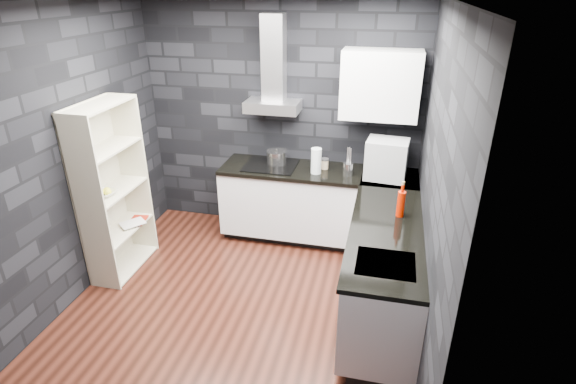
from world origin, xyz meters
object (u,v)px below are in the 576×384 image
at_px(storage_jar, 325,164).
at_px(bookshelf, 113,191).
at_px(appliance_garage, 386,159).
at_px(fruit_bowl, 105,193).
at_px(pot, 277,158).
at_px(utensil_crock, 348,169).
at_px(red_bottle, 401,204).
at_px(glass_vase, 316,161).

relative_size(storage_jar, bookshelf, 0.06).
distance_m(appliance_garage, fruit_bowl, 2.86).
relative_size(pot, utensil_crock, 1.61).
xyz_separation_m(utensil_crock, red_bottle, (0.56, -0.83, 0.05)).
xyz_separation_m(pot, appliance_garage, (1.23, -0.16, 0.15)).
relative_size(appliance_garage, red_bottle, 1.76).
distance_m(pot, appliance_garage, 1.25).
bearing_deg(fruit_bowl, appliance_garage, 21.75).
xyz_separation_m(appliance_garage, bookshelf, (-2.66, -0.93, -0.22)).
distance_m(storage_jar, appliance_garage, 0.71).
distance_m(utensil_crock, appliance_garage, 0.43).
distance_m(pot, bookshelf, 1.80).
height_order(pot, storage_jar, pot).
bearing_deg(utensil_crock, pot, 170.06).
bearing_deg(storage_jar, bookshelf, -151.52).
xyz_separation_m(pot, bookshelf, (-1.42, -1.09, -0.08)).
xyz_separation_m(storage_jar, fruit_bowl, (-1.98, -1.20, -0.01)).
bearing_deg(utensil_crock, bookshelf, -157.31).
relative_size(utensil_crock, fruit_bowl, 0.69).
relative_size(pot, fruit_bowl, 1.11).
height_order(appliance_garage, bookshelf, bookshelf).
distance_m(pot, fruit_bowl, 1.87).
distance_m(glass_vase, fruit_bowl, 2.19).
height_order(utensil_crock, red_bottle, red_bottle).
relative_size(pot, bookshelf, 0.13).
height_order(storage_jar, fruit_bowl, storage_jar).
relative_size(pot, glass_vase, 0.80).
height_order(bookshelf, fruit_bowl, bookshelf).
xyz_separation_m(utensil_crock, bookshelf, (-2.26, -0.94, -0.07)).
bearing_deg(fruit_bowl, bookshelf, 90.00).
relative_size(pot, red_bottle, 0.95).
distance_m(pot, storage_jar, 0.56).
bearing_deg(red_bottle, storage_jar, 130.85).
bearing_deg(glass_vase, utensil_crock, 2.64).
bearing_deg(glass_vase, fruit_bowl, -151.05).
bearing_deg(storage_jar, appliance_garage, -12.17).
bearing_deg(appliance_garage, red_bottle, -73.41).
height_order(glass_vase, storage_jar, glass_vase).
bearing_deg(bookshelf, utensil_crock, 26.07).
distance_m(pot, red_bottle, 1.70).
height_order(glass_vase, appliance_garage, appliance_garage).
bearing_deg(pot, storage_jar, -1.55).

